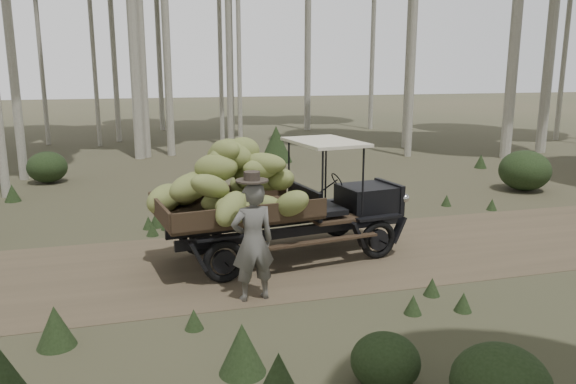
{
  "coord_description": "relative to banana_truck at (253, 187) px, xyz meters",
  "views": [
    {
      "loc": [
        -5.06,
        -9.84,
        3.6
      ],
      "look_at": [
        -2.26,
        0.14,
        1.29
      ],
      "focal_mm": 35.0,
      "sensor_mm": 36.0,
      "label": 1
    }
  ],
  "objects": [
    {
      "name": "dirt_track",
      "position": [
        2.97,
        -0.02,
        -1.44
      ],
      "size": [
        70.0,
        4.0,
        0.01
      ],
      "primitive_type": "cube",
      "color": "brown",
      "rests_on": "ground"
    },
    {
      "name": "undergrowth",
      "position": [
        3.09,
        -1.27,
        -0.87
      ],
      "size": [
        22.4,
        23.57,
        1.39
      ],
      "color": "#233319",
      "rests_on": "ground"
    },
    {
      "name": "farmer",
      "position": [
        -0.37,
        -1.71,
        -0.47
      ],
      "size": [
        0.74,
        0.56,
        2.06
      ],
      "rotation": [
        0.0,
        0.0,
        3.26
      ],
      "color": "#575550",
      "rests_on": "ground"
    },
    {
      "name": "ground",
      "position": [
        2.97,
        -0.02,
        -1.44
      ],
      "size": [
        120.0,
        120.0,
        0.0
      ],
      "primitive_type": "plane",
      "color": "#473D2B",
      "rests_on": "ground"
    },
    {
      "name": "banana_truck",
      "position": [
        0.0,
        0.0,
        0.0
      ],
      "size": [
        5.26,
        2.72,
        2.43
      ],
      "rotation": [
        0.0,
        0.0,
        0.14
      ],
      "color": "black",
      "rests_on": "ground"
    }
  ]
}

